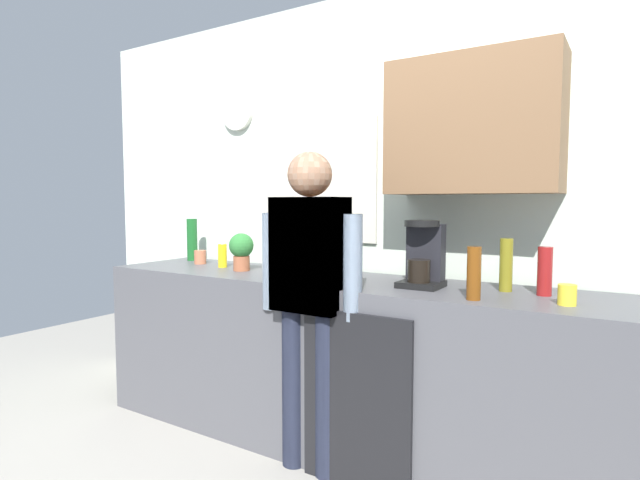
% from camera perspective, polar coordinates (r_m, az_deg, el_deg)
% --- Properties ---
extents(ground_plane, '(8.00, 8.00, 0.00)m').
position_cam_1_polar(ground_plane, '(2.81, -1.12, -24.55)').
color(ground_plane, '#9E998E').
extents(kitchen_counter, '(3.04, 0.64, 0.94)m').
position_cam_1_polar(kitchen_counter, '(2.85, 2.26, -13.78)').
color(kitchen_counter, '#4C4C51').
rests_on(kitchen_counter, ground_plane).
extents(dishwasher_panel, '(0.56, 0.02, 0.84)m').
position_cam_1_polar(dishwasher_panel, '(2.47, 4.04, -17.87)').
color(dishwasher_panel, black).
rests_on(dishwasher_panel, ground_plane).
extents(back_wall_assembly, '(4.64, 0.42, 2.60)m').
position_cam_1_polar(back_wall_assembly, '(3.04, 7.30, 4.39)').
color(back_wall_assembly, silver).
rests_on(back_wall_assembly, ground_plane).
extents(coffee_maker, '(0.20, 0.20, 0.33)m').
position_cam_1_polar(coffee_maker, '(2.54, 11.64, -1.92)').
color(coffee_maker, black).
rests_on(coffee_maker, kitchen_counter).
extents(bottle_green_wine, '(0.07, 0.07, 0.30)m').
position_cam_1_polar(bottle_green_wine, '(3.72, -14.30, 0.04)').
color(bottle_green_wine, '#195923').
rests_on(bottle_green_wine, kitchen_counter).
extents(bottle_clear_soda, '(0.09, 0.09, 0.28)m').
position_cam_1_polar(bottle_clear_soda, '(2.99, -0.20, -1.03)').
color(bottle_clear_soda, '#2D8C33').
rests_on(bottle_clear_soda, kitchen_counter).
extents(bottle_olive_oil, '(0.06, 0.06, 0.25)m').
position_cam_1_polar(bottle_olive_oil, '(2.51, 20.35, -2.66)').
color(bottle_olive_oil, olive).
rests_on(bottle_olive_oil, kitchen_counter).
extents(bottle_amber_beer, '(0.06, 0.06, 0.23)m').
position_cam_1_polar(bottle_amber_beer, '(2.25, 17.06, -3.63)').
color(bottle_amber_beer, brown).
rests_on(bottle_amber_beer, kitchen_counter).
extents(bottle_red_vinegar, '(0.06, 0.06, 0.22)m').
position_cam_1_polar(bottle_red_vinegar, '(2.47, 24.14, -3.25)').
color(bottle_red_vinegar, maroon).
rests_on(bottle_red_vinegar, kitchen_counter).
extents(cup_terracotta_mug, '(0.08, 0.08, 0.09)m').
position_cam_1_polar(cup_terracotta_mug, '(3.50, -13.44, -1.90)').
color(cup_terracotta_mug, '#B26647').
rests_on(cup_terracotta_mug, kitchen_counter).
extents(cup_yellow_cup, '(0.07, 0.07, 0.08)m').
position_cam_1_polar(cup_yellow_cup, '(2.29, 26.23, -5.60)').
color(cup_yellow_cup, yellow).
rests_on(cup_yellow_cup, kitchen_counter).
extents(potted_plant, '(0.15, 0.15, 0.23)m').
position_cam_1_polar(potted_plant, '(3.10, -8.91, -1.04)').
color(potted_plant, '#9E5638').
rests_on(potted_plant, kitchen_counter).
extents(dish_soap, '(0.06, 0.06, 0.18)m').
position_cam_1_polar(dish_soap, '(3.29, -11.01, -1.71)').
color(dish_soap, yellow).
rests_on(dish_soap, kitchen_counter).
extents(storage_canister, '(0.14, 0.14, 0.17)m').
position_cam_1_polar(storage_canister, '(2.72, -2.94, -2.74)').
color(storage_canister, silver).
rests_on(storage_canister, kitchen_counter).
extents(person_at_sink, '(0.57, 0.22, 1.60)m').
position_cam_1_polar(person_at_sink, '(2.49, -1.15, -5.08)').
color(person_at_sink, '#3F4766').
rests_on(person_at_sink, ground_plane).
extents(person_guest, '(0.57, 0.22, 1.60)m').
position_cam_1_polar(person_guest, '(2.49, -1.15, -5.08)').
color(person_guest, '#3F4766').
rests_on(person_guest, ground_plane).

